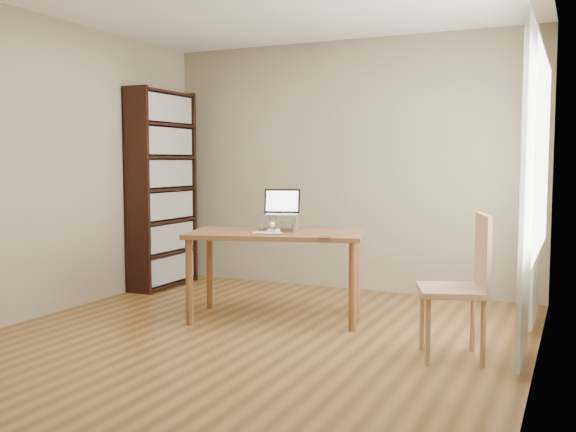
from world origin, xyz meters
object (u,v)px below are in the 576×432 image
(bookshelf, at_px, (163,189))
(cat, at_px, (282,223))
(keyboard, at_px, (267,234))
(chair, at_px, (464,281))
(desk, at_px, (276,243))
(laptop, at_px, (282,209))

(bookshelf, bearing_deg, cat, -21.87)
(keyboard, bearing_deg, bookshelf, 132.05)
(chair, bearing_deg, bookshelf, 139.87)
(desk, xyz_separation_m, keyboard, (0.03, -0.22, 0.10))
(laptop, relative_size, chair, 0.36)
(desk, xyz_separation_m, laptop, (0.00, 0.13, 0.28))
(desk, relative_size, laptop, 4.47)
(desk, height_order, keyboard, keyboard)
(chair, bearing_deg, desk, 144.13)
(desk, bearing_deg, keyboard, -97.74)
(cat, bearing_deg, bookshelf, 152.85)
(keyboard, height_order, chair, chair)
(keyboard, bearing_deg, chair, -27.54)
(bookshelf, relative_size, cat, 4.31)
(desk, relative_size, chair, 1.61)
(laptop, relative_size, keyboard, 1.30)
(desk, xyz_separation_m, chair, (1.64, -0.50, -0.12))
(keyboard, bearing_deg, desk, 80.17)
(bookshelf, distance_m, chair, 3.65)
(desk, relative_size, keyboard, 5.82)
(keyboard, bearing_deg, laptop, 77.20)
(chair, bearing_deg, keyboard, 151.20)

